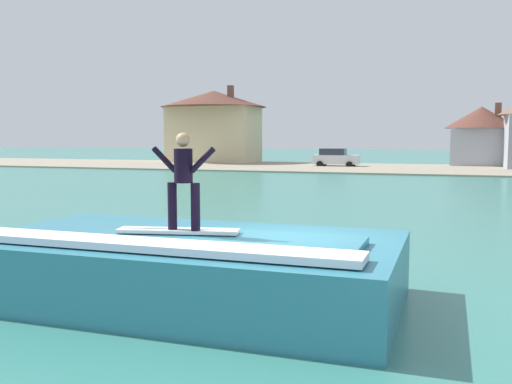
# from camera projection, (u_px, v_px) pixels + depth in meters

# --- Properties ---
(ground_plane) EXTENTS (260.00, 260.00, 0.00)m
(ground_plane) POSITION_uv_depth(u_px,v_px,m) (285.00, 305.00, 9.97)
(ground_plane) COLOR #357C70
(wave_crest) EXTENTS (7.53, 4.08, 1.30)m
(wave_crest) POSITION_uv_depth(u_px,v_px,m) (188.00, 267.00, 10.25)
(wave_crest) COLOR teal
(wave_crest) RESTS_ON ground_plane
(surfboard) EXTENTS (2.17, 0.86, 0.06)m
(surfboard) POSITION_uv_depth(u_px,v_px,m) (178.00, 231.00, 9.83)
(surfboard) COLOR white
(surfboard) RESTS_ON wave_crest
(surfer) EXTENTS (1.19, 0.32, 1.67)m
(surfer) POSITION_uv_depth(u_px,v_px,m) (183.00, 176.00, 9.64)
(surfer) COLOR black
(surfer) RESTS_ON surfboard
(shoreline_bank) EXTENTS (120.00, 16.85, 0.14)m
(shoreline_bank) POSITION_uv_depth(u_px,v_px,m) (419.00, 169.00, 51.73)
(shoreline_bank) COLOR gray
(shoreline_bank) RESTS_ON ground_plane
(car_near_shore) EXTENTS (4.49, 2.10, 1.86)m
(car_near_shore) POSITION_uv_depth(u_px,v_px,m) (335.00, 158.00, 55.91)
(car_near_shore) COLOR silver
(car_near_shore) RESTS_ON ground_plane
(house_with_chimney) EXTENTS (12.23, 12.23, 8.78)m
(house_with_chimney) POSITION_uv_depth(u_px,v_px,m) (214.00, 120.00, 65.46)
(house_with_chimney) COLOR beige
(house_with_chimney) RESTS_ON ground_plane
(house_small_cottage) EXTENTS (7.28, 7.28, 6.39)m
(house_small_cottage) POSITION_uv_depth(u_px,v_px,m) (481.00, 133.00, 57.55)
(house_small_cottage) COLOR #9EA3AD
(house_small_cottage) RESTS_ON ground_plane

